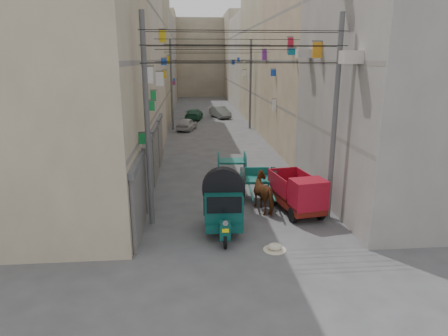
{
  "coord_description": "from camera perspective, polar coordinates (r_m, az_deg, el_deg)",
  "views": [
    {
      "loc": [
        -2.0,
        -9.0,
        6.34
      ],
      "look_at": [
        -0.67,
        6.5,
        2.08
      ],
      "focal_mm": 32.0,
      "sensor_mm": 36.0,
      "label": 1
    }
  ],
  "objects": [
    {
      "name": "building_row_left",
      "position": [
        43.54,
        -13.26,
        15.08
      ],
      "size": [
        8.0,
        62.0,
        14.0
      ],
      "color": "#BAA98D",
      "rests_on": "ground"
    },
    {
      "name": "distant_car_grey",
      "position": [
        44.8,
        -0.57,
        7.99
      ],
      "size": [
        2.36,
        4.03,
        1.26
      ],
      "primitive_type": "imported",
      "rotation": [
        0.0,
        0.0,
        0.29
      ],
      "color": "slate",
      "rests_on": "ground"
    },
    {
      "name": "distant_car_white",
      "position": [
        37.01,
        -5.34,
        6.28
      ],
      "size": [
        2.15,
        3.55,
        1.13
      ],
      "primitive_type": "imported",
      "rotation": [
        0.0,
        0.0,
        2.88
      ],
      "color": "#B8B8B8",
      "rests_on": "ground"
    },
    {
      "name": "signboards",
      "position": [
        30.86,
        -1.18,
        9.9
      ],
      "size": [
        8.22,
        40.52,
        5.67
      ],
      "color": "white",
      "rests_on": "ground"
    },
    {
      "name": "tonga_cart",
      "position": [
        18.54,
        4.86,
        -2.12
      ],
      "size": [
        1.7,
        3.49,
        1.54
      ],
      "rotation": [
        0.0,
        0.0,
        -0.07
      ],
      "color": "black",
      "rests_on": "ground"
    },
    {
      "name": "distant_car_green",
      "position": [
        43.59,
        -4.32,
        7.68
      ],
      "size": [
        2.14,
        4.16,
        1.15
      ],
      "primitive_type": "imported",
      "rotation": [
        0.0,
        0.0,
        3.0
      ],
      "color": "#1D5539",
      "rests_on": "ground"
    },
    {
      "name": "horse",
      "position": [
        17.23,
        6.03,
        -3.52
      ],
      "size": [
        1.4,
        2.08,
        1.61
      ],
      "primitive_type": "imported",
      "rotation": [
        0.0,
        0.0,
        3.44
      ],
      "color": "brown",
      "rests_on": "ground"
    },
    {
      "name": "ground",
      "position": [
        11.19,
        6.66,
        -19.33
      ],
      "size": [
        140.0,
        140.0,
        0.0
      ],
      "primitive_type": "plane",
      "color": "#474749",
      "rests_on": "ground"
    },
    {
      "name": "overhead_cables",
      "position": [
        23.49,
        0.0,
        16.36
      ],
      "size": [
        7.4,
        22.52,
        1.12
      ],
      "color": "black",
      "rests_on": "ground"
    },
    {
      "name": "mini_truck",
      "position": [
        16.91,
        10.8,
        -3.96
      ],
      "size": [
        1.91,
        3.3,
        1.75
      ],
      "rotation": [
        0.0,
        0.0,
        0.18
      ],
      "color": "black",
      "rests_on": "ground"
    },
    {
      "name": "second_cart",
      "position": [
        22.35,
        1.12,
        0.8
      ],
      "size": [
        1.64,
        1.47,
        1.39
      ],
      "rotation": [
        0.0,
        0.0,
        -0.05
      ],
      "color": "#14584F",
      "rests_on": "ground"
    },
    {
      "name": "feed_sack",
      "position": [
        14.05,
        7.26,
        -11.08
      ],
      "size": [
        0.49,
        0.4,
        0.25
      ],
      "primitive_type": "ellipsoid",
      "color": "beige",
      "rests_on": "ground"
    },
    {
      "name": "building_row_right",
      "position": [
        44.27,
        8.47,
        15.31
      ],
      "size": [
        8.0,
        62.0,
        14.0
      ],
      "color": "gray",
      "rests_on": "ground"
    },
    {
      "name": "shutters_left",
      "position": [
        20.06,
        -10.23,
        1.09
      ],
      "size": [
        0.18,
        14.4,
        2.88
      ],
      "color": "#515156",
      "rests_on": "ground"
    },
    {
      "name": "auto_rickshaw",
      "position": [
        14.94,
        -0.14,
        -5.12
      ],
      "size": [
        1.61,
        2.74,
        1.91
      ],
      "rotation": [
        0.0,
        0.0,
        -0.03
      ],
      "color": "black",
      "rests_on": "ground"
    },
    {
      "name": "ac_units",
      "position": [
        17.63,
        14.57,
        18.41
      ],
      "size": [
        0.7,
        6.55,
        3.35
      ],
      "color": "#BAB3A7",
      "rests_on": "ground"
    },
    {
      "name": "end_cap_building",
      "position": [
        75.02,
        -3.48,
        15.41
      ],
      "size": [
        22.0,
        10.0,
        13.0
      ],
      "primitive_type": "cube",
      "color": "#B7A890",
      "rests_on": "ground"
    },
    {
      "name": "utility_poles",
      "position": [
        26.18,
        -0.49,
        10.19
      ],
      "size": [
        7.4,
        22.2,
        8.0
      ],
      "color": "#535355",
      "rests_on": "ground"
    }
  ]
}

